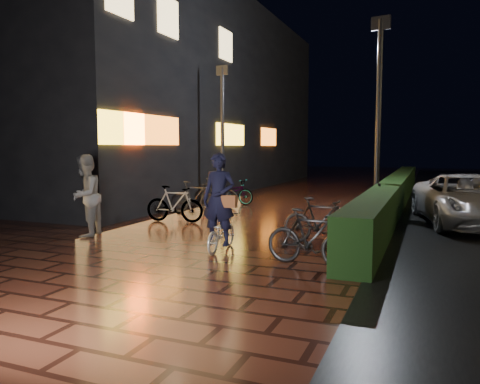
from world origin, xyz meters
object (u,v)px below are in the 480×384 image
at_px(van, 469,200).
at_px(cyclist, 220,215).
at_px(cart_assembly, 388,201).
at_px(traffic_barrier, 347,226).
at_px(bystander_person, 85,196).

relative_size(van, cyclist, 2.44).
bearing_deg(cart_assembly, van, 0.19).
xyz_separation_m(cyclist, traffic_barrier, (2.20, 2.08, -0.41)).
bearing_deg(traffic_barrier, cart_assembly, 79.45).
xyz_separation_m(van, traffic_barrier, (-2.66, -3.25, -0.35)).
bearing_deg(traffic_barrier, van, 50.68).
height_order(van, traffic_barrier, van).
xyz_separation_m(traffic_barrier, cart_assembly, (0.60, 3.24, 0.24)).
distance_m(cyclist, cart_assembly, 6.02).
bearing_deg(cart_assembly, bystander_person, -141.30).
bearing_deg(van, bystander_person, -160.27).
height_order(bystander_person, van, bystander_person).
relative_size(bystander_person, van, 0.40).
bearing_deg(van, traffic_barrier, -140.82).
bearing_deg(bystander_person, van, 105.93).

